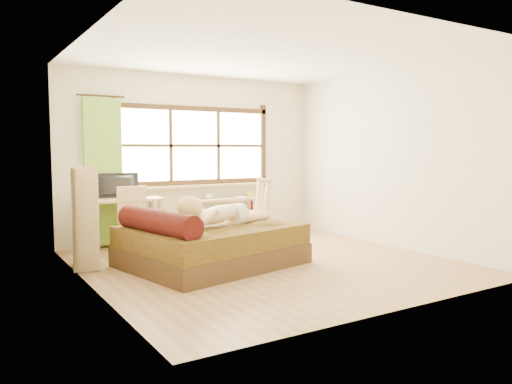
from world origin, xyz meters
TOP-DOWN VIEW (x-y plane):
  - floor at (0.00, 0.00)m, footprint 4.50×4.50m
  - ceiling at (0.00, 0.00)m, footprint 4.50×4.50m
  - wall_back at (0.00, 2.25)m, footprint 4.50×0.00m
  - wall_front at (0.00, -2.25)m, footprint 4.50×0.00m
  - wall_left at (-2.25, 0.00)m, footprint 0.00×4.50m
  - wall_right at (2.25, 0.00)m, footprint 0.00×4.50m
  - window at (0.00, 2.22)m, footprint 2.80×0.16m
  - curtain at (-1.55, 2.13)m, footprint 0.55×0.10m
  - bed at (-0.71, 0.31)m, footprint 2.35×2.03m
  - woman at (-0.51, 0.27)m, footprint 1.49×0.70m
  - kitten at (-1.38, 0.42)m, footprint 0.33×0.18m
  - desk at (-1.37, 1.95)m, footprint 1.25×0.62m
  - monitor at (-1.37, 2.00)m, footprint 0.65×0.12m
  - chair at (-1.27, 1.59)m, footprint 0.45×0.45m
  - pipe_shelf at (0.49, 2.07)m, footprint 1.32×0.37m
  - cup at (0.17, 2.07)m, footprint 0.12×0.12m
  - book at (0.67, 2.07)m, footprint 0.18×0.25m
  - bookshelf at (-2.08, 0.98)m, footprint 0.43×0.60m

SIDE VIEW (x-z plane):
  - floor at x=0.00m, z-range 0.00..0.00m
  - bed at x=-0.71m, z-range -0.11..0.67m
  - pipe_shelf at x=0.49m, z-range 0.11..0.85m
  - chair at x=-1.27m, z-range 0.05..1.01m
  - kitten at x=-1.38m, z-range 0.51..0.76m
  - bookshelf at x=-2.08m, z-range 0.01..1.27m
  - desk at x=-1.37m, z-range 0.28..1.04m
  - book at x=0.67m, z-range 0.66..0.68m
  - cup at x=0.17m, z-range 0.66..0.75m
  - woman at x=-0.51m, z-range 0.51..1.13m
  - monitor at x=-1.37m, z-range 0.76..1.14m
  - curtain at x=-1.55m, z-range 0.05..2.25m
  - wall_back at x=0.00m, z-range -0.90..3.60m
  - wall_front at x=0.00m, z-range -0.90..3.60m
  - wall_left at x=-2.25m, z-range -0.90..3.60m
  - wall_right at x=2.25m, z-range -0.90..3.60m
  - window at x=0.00m, z-range 0.78..2.24m
  - ceiling at x=0.00m, z-range 2.70..2.70m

